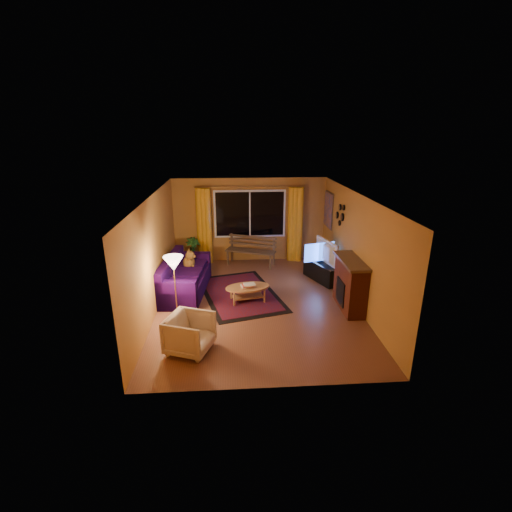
{
  "coord_description": "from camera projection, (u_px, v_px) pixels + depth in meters",
  "views": [
    {
      "loc": [
        -0.56,
        -7.79,
        3.86
      ],
      "look_at": [
        0.0,
        0.3,
        1.05
      ],
      "focal_mm": 26.0,
      "sensor_mm": 36.0,
      "label": 1
    }
  ],
  "objects": [
    {
      "name": "wall_right",
      "position": [
        356.0,
        250.0,
        8.38
      ],
      "size": [
        0.02,
        6.0,
        2.5
      ],
      "primitive_type": "cube",
      "color": "#BD7E35",
      "rests_on": "ground"
    },
    {
      "name": "bench",
      "position": [
        251.0,
        258.0,
        10.94
      ],
      "size": [
        1.52,
        0.94,
        0.44
      ],
      "primitive_type": "cube",
      "rotation": [
        0.0,
        0.0,
        -0.38
      ],
      "color": "#4C3726",
      "rests_on": "ground"
    },
    {
      "name": "curtain_left",
      "position": [
        204.0,
        226.0,
        10.9
      ],
      "size": [
        0.36,
        0.36,
        2.24
      ],
      "primitive_type": "cylinder",
      "color": "#F8A61E",
      "rests_on": "ground"
    },
    {
      "name": "painting",
      "position": [
        328.0,
        210.0,
        10.56
      ],
      "size": [
        0.04,
        0.76,
        0.96
      ],
      "primitive_type": "cube",
      "color": "orange",
      "rests_on": "wall_right"
    },
    {
      "name": "armchair",
      "position": [
        190.0,
        332.0,
        6.66
      ],
      "size": [
        0.92,
        0.95,
        0.77
      ],
      "primitive_type": "imported",
      "rotation": [
        0.0,
        0.0,
        1.21
      ],
      "color": "beige",
      "rests_on": "ground"
    },
    {
      "name": "wall_back",
      "position": [
        250.0,
        220.0,
        11.07
      ],
      "size": [
        4.5,
        0.02,
        2.5
      ],
      "primitive_type": "cube",
      "color": "#BD7E35",
      "rests_on": "ground"
    },
    {
      "name": "ceiling",
      "position": [
        257.0,
        195.0,
        7.82
      ],
      "size": [
        4.5,
        6.0,
        0.02
      ],
      "primitive_type": "cube",
      "color": "white",
      "rests_on": "ground"
    },
    {
      "name": "coffee_table",
      "position": [
        248.0,
        294.0,
        8.66
      ],
      "size": [
        1.2,
        1.2,
        0.38
      ],
      "primitive_type": "cylinder",
      "rotation": [
        0.0,
        0.0,
        0.17
      ],
      "color": "#B97E4A",
      "rests_on": "ground"
    },
    {
      "name": "fireplace",
      "position": [
        350.0,
        285.0,
        8.22
      ],
      "size": [
        0.4,
        1.2,
        1.1
      ],
      "primitive_type": "cube",
      "color": "maroon",
      "rests_on": "ground"
    },
    {
      "name": "wall_left",
      "position": [
        154.0,
        254.0,
        8.09
      ],
      "size": [
        0.02,
        6.0,
        2.5
      ],
      "primitive_type": "cube",
      "color": "#BD7E35",
      "rests_on": "ground"
    },
    {
      "name": "television",
      "position": [
        323.0,
        252.0,
        9.66
      ],
      "size": [
        0.41,
        1.07,
        0.62
      ],
      "primitive_type": "imported",
      "rotation": [
        0.0,
        0.0,
        1.83
      ],
      "color": "black",
      "rests_on": "tv_console"
    },
    {
      "name": "floor_lamp",
      "position": [
        175.0,
        290.0,
        7.6
      ],
      "size": [
        0.31,
        0.31,
        1.44
      ],
      "primitive_type": "cylinder",
      "rotation": [
        0.0,
        0.0,
        -0.37
      ],
      "color": "#BF8C3F",
      "rests_on": "ground"
    },
    {
      "name": "window",
      "position": [
        250.0,
        214.0,
        10.95
      ],
      "size": [
        2.0,
        0.02,
        1.3
      ],
      "primitive_type": "cube",
      "color": "black",
      "rests_on": "wall_back"
    },
    {
      "name": "curtain_rod",
      "position": [
        250.0,
        187.0,
        10.64
      ],
      "size": [
        3.2,
        0.03,
        0.03
      ],
      "primitive_type": "cylinder",
      "rotation": [
        0.0,
        1.57,
        0.0
      ],
      "color": "#BF8C3F",
      "rests_on": "wall_back"
    },
    {
      "name": "dog",
      "position": [
        189.0,
        260.0,
        9.47
      ],
      "size": [
        0.44,
        0.51,
        0.47
      ],
      "primitive_type": null,
      "rotation": [
        0.0,
        0.0,
        0.36
      ],
      "color": "#976327",
      "rests_on": "sofa"
    },
    {
      "name": "rug",
      "position": [
        240.0,
        294.0,
        9.1
      ],
      "size": [
        2.29,
        2.99,
        0.02
      ],
      "primitive_type": "cube",
      "rotation": [
        0.0,
        0.0,
        0.25
      ],
      "color": "#640605",
      "rests_on": "ground"
    },
    {
      "name": "sofa",
      "position": [
        185.0,
        275.0,
        9.08
      ],
      "size": [
        1.15,
        2.25,
        0.88
      ],
      "primitive_type": "cube",
      "rotation": [
        0.0,
        0.0,
        -0.1
      ],
      "color": "#1D0435",
      "rests_on": "ground"
    },
    {
      "name": "floor",
      "position": [
        257.0,
        303.0,
        8.65
      ],
      "size": [
        4.5,
        6.0,
        0.02
      ],
      "primitive_type": "cube",
      "color": "brown",
      "rests_on": "ground"
    },
    {
      "name": "tv_console",
      "position": [
        322.0,
        272.0,
        9.84
      ],
      "size": [
        0.82,
        1.23,
        0.49
      ],
      "primitive_type": "cube",
      "rotation": [
        0.0,
        0.0,
        0.4
      ],
      "color": "black",
      "rests_on": "ground"
    },
    {
      "name": "curtain_right",
      "position": [
        295.0,
        225.0,
        11.08
      ],
      "size": [
        0.36,
        0.36,
        2.24
      ],
      "primitive_type": "cylinder",
      "color": "#F8A61E",
      "rests_on": "ground"
    },
    {
      "name": "potted_plant",
      "position": [
        193.0,
        251.0,
        10.99
      ],
      "size": [
        0.58,
        0.58,
        0.8
      ],
      "primitive_type": "imported",
      "rotation": [
        0.0,
        0.0,
        0.36
      ],
      "color": "#235B1E",
      "rests_on": "ground"
    },
    {
      "name": "mirror_cluster",
      "position": [
        340.0,
        213.0,
        9.42
      ],
      "size": [
        0.06,
        0.6,
        0.56
      ],
      "primitive_type": null,
      "color": "black",
      "rests_on": "wall_right"
    }
  ]
}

